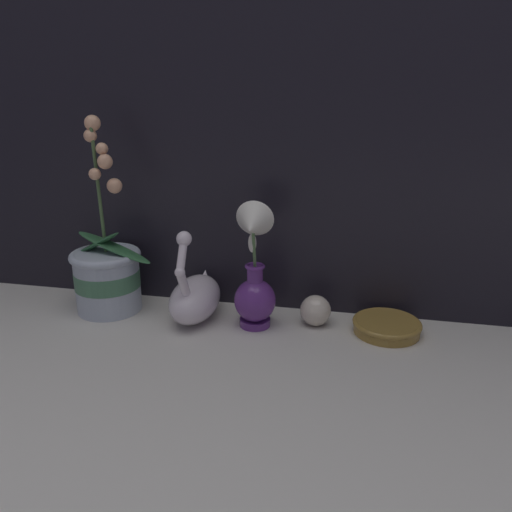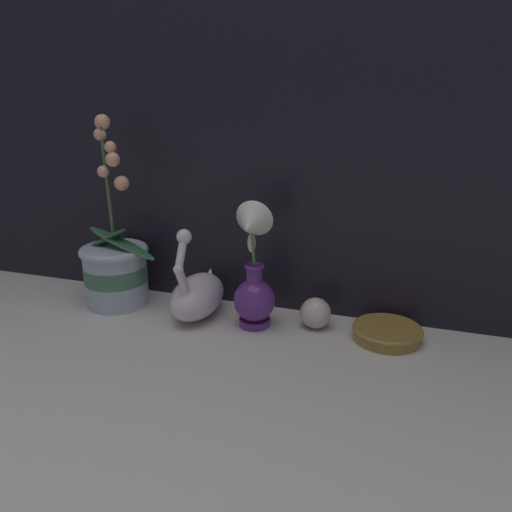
# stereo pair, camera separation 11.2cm
# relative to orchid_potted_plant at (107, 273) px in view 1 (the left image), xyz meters

# --- Properties ---
(ground_plane) EXTENTS (2.80, 2.80, 0.00)m
(ground_plane) POSITION_rel_orchid_potted_plant_xyz_m (0.35, -0.10, -0.10)
(ground_plane) COLOR beige
(window_backdrop) EXTENTS (2.80, 0.03, 1.20)m
(window_backdrop) POSITION_rel_orchid_potted_plant_xyz_m (0.35, 0.11, 0.50)
(window_backdrop) COLOR black
(window_backdrop) RESTS_ON ground_plane
(orchid_potted_plant) EXTENTS (0.23, 0.17, 0.47)m
(orchid_potted_plant) POSITION_rel_orchid_potted_plant_xyz_m (0.00, 0.00, 0.00)
(orchid_potted_plant) COLOR #B2BCCC
(orchid_potted_plant) RESTS_ON ground_plane
(swan_figurine) EXTENTS (0.11, 0.21, 0.23)m
(swan_figurine) POSITION_rel_orchid_potted_plant_xyz_m (0.23, -0.00, -0.04)
(swan_figurine) COLOR white
(swan_figurine) RESTS_ON ground_plane
(blue_vase) EXTENTS (0.10, 0.11, 0.30)m
(blue_vase) POSITION_rel_orchid_potted_plant_xyz_m (0.37, -0.02, 0.02)
(blue_vase) COLOR #602D7F
(blue_vase) RESTS_ON ground_plane
(glass_sphere) EXTENTS (0.07, 0.07, 0.07)m
(glass_sphere) POSITION_rel_orchid_potted_plant_xyz_m (0.51, 0.02, -0.06)
(glass_sphere) COLOR beige
(glass_sphere) RESTS_ON ground_plane
(amber_dish) EXTENTS (0.15, 0.15, 0.03)m
(amber_dish) POSITION_rel_orchid_potted_plant_xyz_m (0.67, 0.01, -0.08)
(amber_dish) COLOR olive
(amber_dish) RESTS_ON ground_plane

